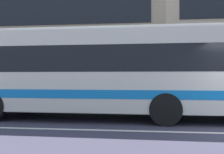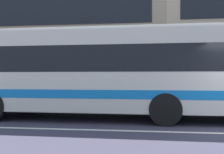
# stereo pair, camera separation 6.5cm
# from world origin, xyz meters

# --- Properties ---
(hedge_row_far) EXTENTS (15.62, 1.10, 0.72)m
(hedge_row_far) POSITION_xyz_m (-1.57, 5.42, 0.36)
(hedge_row_far) COLOR #377134
(hedge_row_far) RESTS_ON ground_plane
(apartment_block_left) EXTENTS (22.42, 8.68, 10.13)m
(apartment_block_left) POSITION_xyz_m (-12.93, 13.21, 5.06)
(apartment_block_left) COLOR tan
(apartment_block_left) RESTS_ON ground_plane
(transit_bus) EXTENTS (11.99, 2.83, 3.13)m
(transit_bus) POSITION_xyz_m (-3.18, 2.08, 1.73)
(transit_bus) COLOR beige
(transit_bus) RESTS_ON ground_plane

